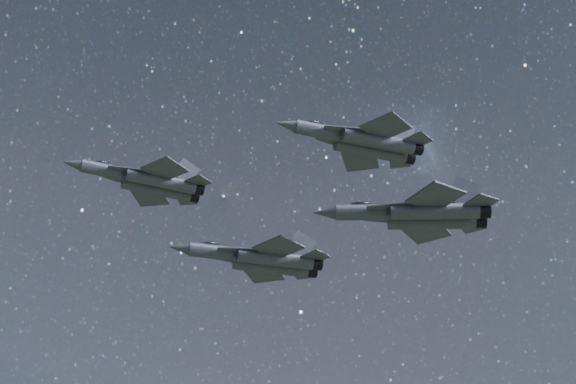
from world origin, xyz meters
name	(u,v)px	position (x,y,z in m)	size (l,w,h in m)	color
jet_lead	(148,181)	(-14.50, 1.00, 155.26)	(15.01, 10.56, 3.79)	#3A3D48
jet_left	(261,259)	(0.62, 11.39, 153.51)	(18.66, 13.19, 4.73)	#3A3D48
jet_right	(363,141)	(3.62, -12.12, 155.51)	(14.94, 10.66, 3.82)	#3A3D48
jet_slot	(418,214)	(14.64, -1.46, 155.19)	(19.91, 13.31, 5.04)	#3A3D48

